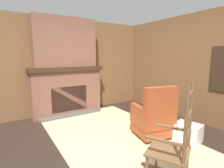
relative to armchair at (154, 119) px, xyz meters
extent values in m
plane|color=#2D2119|center=(-0.05, -0.89, -0.37)|extent=(14.00, 14.00, 0.00)
cube|color=brown|center=(-2.41, -0.89, 0.88)|extent=(0.06, 5.26, 2.49)
cube|color=brown|center=(-0.05, 1.47, 0.88)|extent=(5.26, 0.06, 2.49)
cube|color=brown|center=(-2.21, -0.89, 0.20)|extent=(0.34, 1.76, 1.14)
cube|color=black|center=(-2.08, -0.89, 0.07)|extent=(0.08, 0.92, 0.64)
cube|color=#565451|center=(-1.96, -0.89, -0.34)|extent=(0.16, 1.59, 0.06)
cube|color=#3D2819|center=(-2.21, -0.89, 0.83)|extent=(0.44, 1.86, 0.11)
cube|color=brown|center=(-2.21, -0.89, 1.49)|extent=(0.30, 1.55, 1.22)
cube|color=#C6B789|center=(-0.46, -0.58, -0.36)|extent=(3.34, 2.12, 0.01)
cube|color=#A84723|center=(-0.05, 0.01, -0.19)|extent=(0.69, 0.71, 0.24)
cube|color=#A84723|center=(-0.05, 0.01, -0.04)|extent=(0.73, 0.75, 0.18)
cube|color=#A84723|center=(0.19, -0.04, 0.34)|extent=(0.26, 0.65, 0.58)
cube|color=#A84723|center=(-0.13, -0.25, 0.15)|extent=(0.55, 0.21, 0.20)
cube|color=#A84723|center=(-0.01, 0.28, 0.15)|extent=(0.55, 0.21, 0.20)
cylinder|color=#332319|center=(-0.34, -0.19, -0.34)|extent=(0.06, 0.06, 0.06)
cylinder|color=#332319|center=(-0.23, 0.31, -0.34)|extent=(0.06, 0.06, 0.06)
cylinder|color=#332319|center=(0.13, -0.29, -0.34)|extent=(0.06, 0.06, 0.06)
cylinder|color=#332319|center=(0.24, 0.21, -0.34)|extent=(0.06, 0.06, 0.06)
cylinder|color=brown|center=(0.70, -0.67, -0.14)|extent=(0.05, 0.05, 0.38)
cylinder|color=brown|center=(1.04, -0.50, -0.14)|extent=(0.05, 0.05, 0.38)
cube|color=brown|center=(0.96, -0.76, 0.06)|extent=(0.61, 0.62, 0.02)
cylinder|color=brown|center=(1.22, -0.86, 0.46)|extent=(0.05, 0.05, 0.82)
cylinder|color=brown|center=(1.04, -0.50, 0.46)|extent=(0.05, 0.05, 0.82)
cylinder|color=brown|center=(1.13, -0.68, 0.30)|extent=(0.20, 0.36, 0.03)
cylinder|color=brown|center=(1.13, -0.68, 0.53)|extent=(0.20, 0.36, 0.03)
cylinder|color=brown|center=(1.13, -0.68, 0.76)|extent=(0.20, 0.36, 0.03)
cube|color=brown|center=(1.05, -0.94, 0.27)|extent=(0.38, 0.22, 0.02)
cube|color=brown|center=(0.87, -0.58, 0.27)|extent=(0.38, 0.22, 0.02)
cylinder|color=brown|center=(-1.20, 0.97, -0.29)|extent=(0.18, 0.44, 0.16)
cylinder|color=brown|center=(-1.04, 0.96, -0.29)|extent=(0.18, 0.44, 0.16)
cylinder|color=brown|center=(-0.88, 0.95, -0.29)|extent=(0.18, 0.44, 0.16)
cube|color=white|center=(0.45, 0.40, -0.36)|extent=(0.49, 0.43, 0.01)
cube|color=white|center=(0.65, 0.45, -0.20)|extent=(0.09, 0.34, 0.33)
cube|color=white|center=(0.25, 0.36, -0.20)|extent=(0.09, 0.34, 0.33)
cube|color=white|center=(0.41, 0.56, -0.20)|extent=(0.42, 0.11, 0.33)
cube|color=white|center=(0.49, 0.24, -0.20)|extent=(0.42, 0.11, 0.33)
ellipsoid|color=white|center=(0.45, 0.40, -0.19)|extent=(0.39, 0.34, 0.20)
ellipsoid|color=#47708E|center=(-2.25, -1.60, 0.94)|extent=(0.11, 0.11, 0.10)
cylinder|color=white|center=(-2.25, -1.60, 1.08)|extent=(0.06, 0.06, 0.19)
cube|color=black|center=(-2.25, -0.45, 0.95)|extent=(0.13, 0.27, 0.14)
cube|color=silver|center=(-2.18, -0.45, 0.96)|extent=(0.01, 0.04, 0.02)
camera|label=1|loc=(2.19, -2.34, 1.16)|focal=28.00mm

